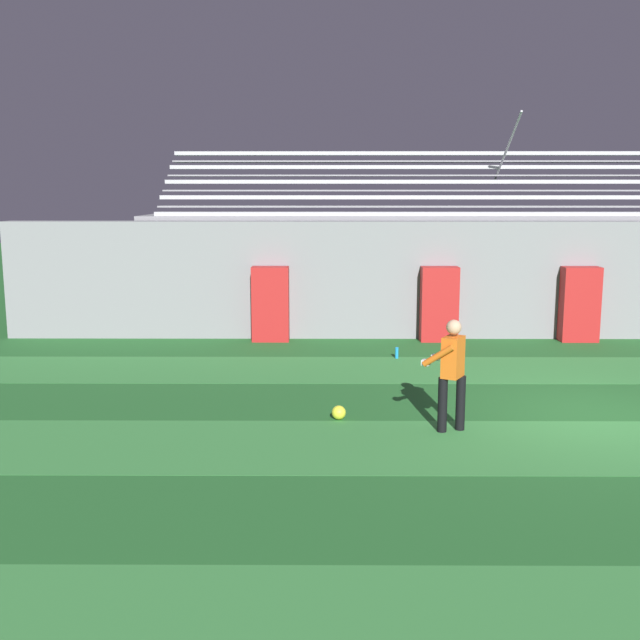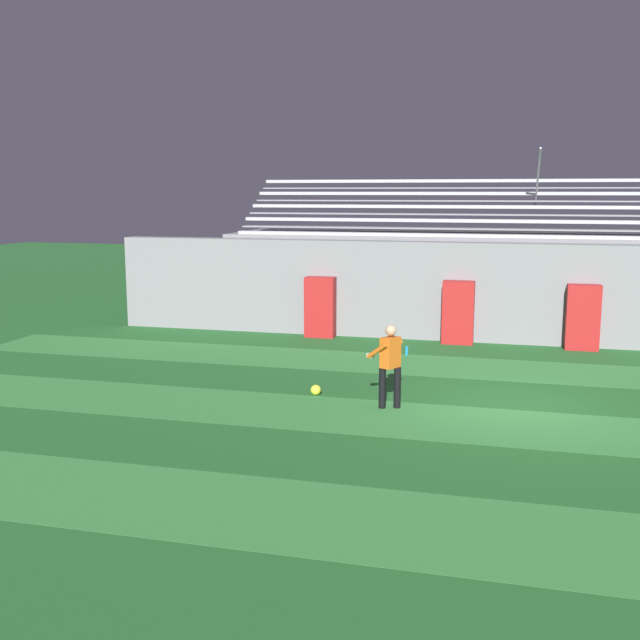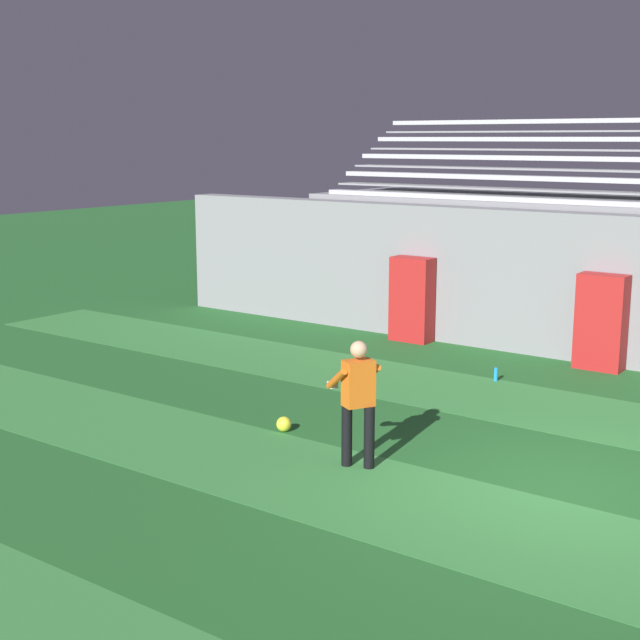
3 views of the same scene
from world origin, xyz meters
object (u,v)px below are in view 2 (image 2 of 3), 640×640
soccer_ball (316,390)px  padding_pillar_far_left (320,307)px  goalkeeper (390,361)px  padding_pillar_gate_left (458,312)px  padding_pillar_gate_right (583,317)px  water_bottle (407,351)px

soccer_ball → padding_pillar_far_left: bearing=103.5°
goalkeeper → soccer_ball: goalkeeper is taller
padding_pillar_gate_left → padding_pillar_gate_right: (3.30, 0.00, 0.00)m
padding_pillar_gate_left → soccer_ball: bearing=-111.8°
water_bottle → padding_pillar_gate_left: bearing=58.3°
soccer_ball → water_bottle: 4.51m
water_bottle → goalkeeper: bearing=-86.2°
padding_pillar_far_left → water_bottle: padding_pillar_far_left is taller
water_bottle → padding_pillar_far_left: bearing=146.0°
goalkeeper → water_bottle: 4.94m
padding_pillar_gate_right → soccer_ball: bearing=-133.0°
padding_pillar_gate_right → goalkeeper: 7.92m
padding_pillar_gate_right → soccer_ball: 8.52m
padding_pillar_gate_left → padding_pillar_far_left: bearing=180.0°
padding_pillar_far_left → padding_pillar_gate_left: bearing=0.0°
padding_pillar_gate_left → padding_pillar_gate_right: 3.30m
soccer_ball → water_bottle: (1.32, 4.32, 0.01)m
water_bottle → padding_pillar_gate_right: bearing=22.9°
padding_pillar_gate_left → water_bottle: size_ratio=7.35×
padding_pillar_gate_left → padding_pillar_gate_right: same height
padding_pillar_gate_left → water_bottle: bearing=-121.7°
padding_pillar_gate_right → padding_pillar_far_left: 7.28m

